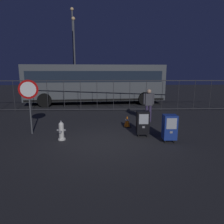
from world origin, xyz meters
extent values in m
plane|color=#262628|center=(0.00, 0.00, 0.00)|extent=(60.00, 60.00, 0.00)
cylinder|color=silver|center=(-1.64, 0.38, 0.03)|extent=(0.28, 0.28, 0.05)
cylinder|color=silver|center=(-1.64, 0.38, 0.33)|extent=(0.19, 0.19, 0.55)
sphere|color=silver|center=(-1.64, 0.38, 0.60)|extent=(0.19, 0.19, 0.19)
cylinder|color=gray|center=(-1.64, 0.38, 0.72)|extent=(0.06, 0.06, 0.05)
cylinder|color=gray|center=(-1.64, 0.25, 0.35)|extent=(0.09, 0.08, 0.09)
cylinder|color=gray|center=(-1.77, 0.38, 0.38)|extent=(0.07, 0.07, 0.07)
cylinder|color=gray|center=(-1.51, 0.38, 0.38)|extent=(0.07, 0.07, 0.07)
cylinder|color=black|center=(1.34, 0.59, 0.06)|extent=(0.04, 0.04, 0.12)
cylinder|color=black|center=(1.67, 0.59, 0.06)|extent=(0.04, 0.04, 0.12)
cylinder|color=black|center=(1.34, 0.87, 0.06)|extent=(0.04, 0.04, 0.12)
cylinder|color=black|center=(1.67, 0.87, 0.06)|extent=(0.04, 0.04, 0.12)
cube|color=black|center=(1.51, 0.73, 0.57)|extent=(0.48, 0.40, 0.90)
cube|color=#B2B7BF|center=(1.51, 0.53, 0.75)|extent=(0.36, 0.01, 0.40)
cube|color=gray|center=(1.51, 0.52, 0.43)|extent=(0.10, 0.02, 0.08)
cylinder|color=black|center=(2.20, -0.10, 0.06)|extent=(0.04, 0.04, 0.12)
cylinder|color=black|center=(2.54, -0.10, 0.06)|extent=(0.04, 0.04, 0.12)
cylinder|color=black|center=(2.20, 0.18, 0.06)|extent=(0.04, 0.04, 0.12)
cylinder|color=black|center=(2.54, 0.18, 0.06)|extent=(0.04, 0.04, 0.12)
cube|color=navy|center=(2.37, 0.04, 0.57)|extent=(0.48, 0.40, 0.90)
cube|color=#B2B7BF|center=(2.37, -0.17, 0.75)|extent=(0.36, 0.01, 0.40)
cube|color=gray|center=(2.37, -0.17, 0.43)|extent=(0.10, 0.02, 0.08)
cylinder|color=#4C4F54|center=(-3.04, 1.18, 1.10)|extent=(0.06, 0.06, 2.20)
cylinder|color=red|center=(-3.04, 1.16, 1.85)|extent=(0.71, 0.31, 0.76)
cylinder|color=white|center=(-3.04, 1.15, 1.85)|extent=(0.56, 0.23, 0.60)
cylinder|color=#382D51|center=(2.13, 3.07, 0.42)|extent=(0.14, 0.14, 0.85)
cylinder|color=#382D51|center=(2.31, 3.07, 0.42)|extent=(0.14, 0.14, 0.85)
cube|color=#3F3F47|center=(2.22, 3.07, 1.15)|extent=(0.36, 0.20, 0.60)
sphere|color=tan|center=(2.22, 3.07, 1.56)|extent=(0.22, 0.22, 0.22)
cylinder|color=#3F3F47|center=(1.99, 3.07, 1.18)|extent=(0.09, 0.09, 0.55)
cylinder|color=#3F3F47|center=(2.45, 3.07, 1.18)|extent=(0.09, 0.09, 0.55)
cube|color=black|center=(1.03, 2.13, 0.01)|extent=(0.36, 0.36, 0.03)
cone|color=orange|center=(1.03, 2.13, 0.28)|extent=(0.28, 0.28, 0.50)
cylinder|color=white|center=(1.03, 2.13, 0.33)|extent=(0.17, 0.17, 0.06)
cube|color=#2D2D33|center=(0.00, 5.99, 1.95)|extent=(18.00, 0.04, 0.05)
cube|color=#2D2D33|center=(0.00, 5.99, 0.10)|extent=(18.00, 0.04, 0.05)
cylinder|color=#2D2D33|center=(-5.82, 5.99, 1.00)|extent=(0.03, 0.03, 2.00)
cylinder|color=#2D2D33|center=(-4.76, 5.99, 1.00)|extent=(0.03, 0.03, 2.00)
cylinder|color=#2D2D33|center=(-3.71, 5.99, 1.00)|extent=(0.03, 0.03, 2.00)
cylinder|color=#2D2D33|center=(-2.65, 5.99, 1.00)|extent=(0.03, 0.03, 2.00)
cylinder|color=#2D2D33|center=(-1.59, 5.99, 1.00)|extent=(0.03, 0.03, 2.00)
cylinder|color=#2D2D33|center=(-0.53, 5.99, 1.00)|extent=(0.03, 0.03, 2.00)
cylinder|color=#2D2D33|center=(0.53, 5.99, 1.00)|extent=(0.03, 0.03, 2.00)
cylinder|color=#2D2D33|center=(1.59, 5.99, 1.00)|extent=(0.03, 0.03, 2.00)
cylinder|color=#2D2D33|center=(2.65, 5.99, 1.00)|extent=(0.03, 0.03, 2.00)
cylinder|color=#2D2D33|center=(3.71, 5.99, 1.00)|extent=(0.03, 0.03, 2.00)
cylinder|color=#2D2D33|center=(4.76, 5.99, 1.00)|extent=(0.03, 0.03, 2.00)
cylinder|color=#2D2D33|center=(5.82, 5.99, 1.00)|extent=(0.03, 0.03, 2.00)
cylinder|color=#2D2D33|center=(6.88, 5.99, 1.00)|extent=(0.03, 0.03, 2.00)
cube|color=#4C5156|center=(-0.79, 8.99, 1.67)|extent=(10.67, 3.38, 2.65)
cube|color=#1E2838|center=(-0.79, 8.99, 2.15)|extent=(10.05, 3.35, 0.80)
cube|color=black|center=(-0.79, 8.99, 0.45)|extent=(10.47, 3.37, 0.16)
cylinder|color=black|center=(2.97, 8.05, 0.50)|extent=(1.02, 0.36, 1.00)
cylinder|color=black|center=(2.76, 10.54, 0.50)|extent=(1.02, 0.36, 1.00)
cylinder|color=black|center=(-4.35, 7.43, 0.50)|extent=(1.02, 0.36, 1.00)
cylinder|color=black|center=(-4.56, 9.92, 0.50)|extent=(1.02, 0.36, 1.00)
cylinder|color=#4C4F54|center=(-2.74, 11.72, 3.43)|extent=(0.14, 0.14, 6.86)
sphere|color=#FFD18C|center=(-2.74, 11.72, 6.96)|extent=(0.32, 0.32, 0.32)
cylinder|color=#4C4F54|center=(-3.08, 13.42, 4.04)|extent=(0.14, 0.14, 8.08)
sphere|color=#FFD18C|center=(-3.08, 13.42, 8.18)|extent=(0.32, 0.32, 0.32)
camera|label=1|loc=(0.07, -6.98, 2.59)|focal=32.35mm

